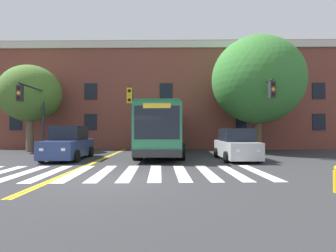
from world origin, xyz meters
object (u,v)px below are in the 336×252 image
object	(u,v)px
car_navy_near_lane	(69,144)
car_silver_far_lane	(236,145)
traffic_light_overhead	(131,107)
street_tree_curbside_small	(30,94)
traffic_light_far_corner	(34,106)
street_tree_curbside_large	(258,80)
city_bus	(162,129)
traffic_light_near_corner	(257,103)

from	to	relation	value
car_navy_near_lane	car_silver_far_lane	bearing A→B (deg)	-0.93
traffic_light_overhead	street_tree_curbside_small	world-z (taller)	street_tree_curbside_small
traffic_light_far_corner	street_tree_curbside_large	xyz separation A→B (m)	(15.78, 2.13, 2.09)
traffic_light_overhead	street_tree_curbside_small	distance (m)	8.22
city_bus	traffic_light_far_corner	world-z (taller)	traffic_light_far_corner
city_bus	traffic_light_overhead	size ratio (longest dim) A/B	2.09
traffic_light_far_corner	street_tree_curbside_large	bearing A→B (deg)	7.69
traffic_light_near_corner	traffic_light_overhead	size ratio (longest dim) A/B	1.05
city_bus	car_silver_far_lane	distance (m)	5.37
traffic_light_far_corner	traffic_light_overhead	xyz separation A→B (m)	(6.35, 1.56, 0.03)
street_tree_curbside_large	street_tree_curbside_small	distance (m)	17.53
city_bus	street_tree_curbside_large	xyz separation A→B (m)	(7.13, 1.69, 3.65)
car_navy_near_lane	car_silver_far_lane	distance (m)	9.65
traffic_light_overhead	street_tree_curbside_small	xyz separation A→B (m)	(-8.07, 1.12, 1.14)
car_navy_near_lane	traffic_light_overhead	distance (m)	5.56
street_tree_curbside_small	traffic_light_near_corner	bearing A→B (deg)	-7.94
city_bus	traffic_light_overhead	world-z (taller)	traffic_light_overhead
car_silver_far_lane	street_tree_curbside_small	world-z (taller)	street_tree_curbside_small
street_tree_curbside_large	street_tree_curbside_small	xyz separation A→B (m)	(-17.50, 0.55, -0.92)
street_tree_curbside_large	traffic_light_overhead	bearing A→B (deg)	-176.55
traffic_light_far_corner	street_tree_curbside_small	distance (m)	3.40
car_navy_near_lane	street_tree_curbside_large	size ratio (longest dim) A/B	0.51
car_navy_near_lane	traffic_light_near_corner	size ratio (longest dim) A/B	0.91
street_tree_curbside_large	street_tree_curbside_small	world-z (taller)	street_tree_curbside_large
city_bus	car_navy_near_lane	xyz separation A→B (m)	(-5.29, -2.83, -0.91)
car_navy_near_lane	traffic_light_overhead	bearing A→B (deg)	52.88
car_navy_near_lane	street_tree_curbside_large	bearing A→B (deg)	20.02
traffic_light_near_corner	traffic_light_overhead	bearing A→B (deg)	172.03
traffic_light_near_corner	street_tree_curbside_large	distance (m)	2.71
car_silver_far_lane	city_bus	bearing A→B (deg)	145.56
city_bus	car_silver_far_lane	xyz separation A→B (m)	(4.36, -2.99, -0.95)
city_bus	street_tree_curbside_small	world-z (taller)	street_tree_curbside_small
car_silver_far_lane	car_navy_near_lane	bearing A→B (deg)	179.07
city_bus	street_tree_curbside_large	bearing A→B (deg)	13.35
car_navy_near_lane	traffic_light_near_corner	xyz separation A→B (m)	(11.79, 2.73, 2.64)
city_bus	traffic_light_near_corner	xyz separation A→B (m)	(6.50, -0.11, 1.74)
city_bus	car_navy_near_lane	distance (m)	6.07
car_silver_far_lane	traffic_light_far_corner	size ratio (longest dim) A/B	0.85
traffic_light_overhead	traffic_light_near_corner	bearing A→B (deg)	-7.97
traffic_light_overhead	street_tree_curbside_large	world-z (taller)	street_tree_curbside_large
traffic_light_far_corner	street_tree_curbside_large	size ratio (longest dim) A/B	0.54
traffic_light_far_corner	traffic_light_overhead	distance (m)	6.53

